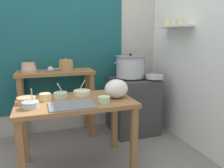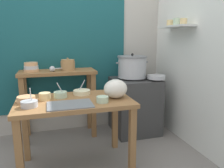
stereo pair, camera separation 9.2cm
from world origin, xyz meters
name	(u,v)px [view 1 (the left image)]	position (x,y,z in m)	size (l,w,h in m)	color
ground_plane	(84,168)	(0.00, 0.00, 0.00)	(9.00, 9.00, 0.00)	gray
wall_back	(71,39)	(0.08, 1.10, 1.30)	(4.40, 0.12, 2.60)	#B2ADA3
wall_right	(193,39)	(1.40, 0.20, 1.30)	(0.30, 3.20, 2.60)	silver
prep_table	(76,111)	(-0.06, 0.04, 0.61)	(1.10, 0.66, 0.72)	olive
back_shelf_table	(57,88)	(-0.17, 0.83, 0.68)	(0.96, 0.40, 0.90)	olive
stove_block	(133,105)	(0.85, 0.70, 0.38)	(0.60, 0.61, 0.78)	#383838
steamer_pot	(130,67)	(0.81, 0.72, 0.93)	(0.45, 0.40, 0.33)	#B7BABF
clay_pot	(66,65)	(-0.04, 0.83, 0.97)	(0.18, 0.18, 0.16)	#A37A4C
bowl_stack_enamel	(29,68)	(-0.49, 0.84, 0.95)	(0.18, 0.18, 0.12)	tan
ladle	(51,69)	(-0.23, 0.75, 0.94)	(0.28, 0.12, 0.07)	#B7BABF
serving_tray	(72,105)	(-0.12, -0.13, 0.72)	(0.40, 0.28, 0.01)	slate
plastic_bag	(116,89)	(0.34, -0.02, 0.81)	(0.24, 0.20, 0.19)	silver
wide_pan	(154,77)	(1.08, 0.52, 0.81)	(0.23, 0.23, 0.05)	#B7BABF
prep_bowl_0	(82,92)	(0.04, 0.22, 0.75)	(0.18, 0.18, 0.15)	beige
prep_bowl_1	(61,95)	(-0.18, 0.16, 0.75)	(0.13, 0.13, 0.16)	#B7D1AD
prep_bowl_2	(26,100)	(-0.50, 0.08, 0.75)	(0.17, 0.17, 0.06)	tan
prep_bowl_3	(104,99)	(0.18, -0.13, 0.75)	(0.11, 0.11, 0.06)	#B7D1AD
prep_bowl_4	(30,105)	(-0.46, -0.08, 0.75)	(0.14, 0.14, 0.18)	#B7BABF
prep_bowl_5	(45,97)	(-0.33, 0.12, 0.76)	(0.11, 0.11, 0.07)	#E5C684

